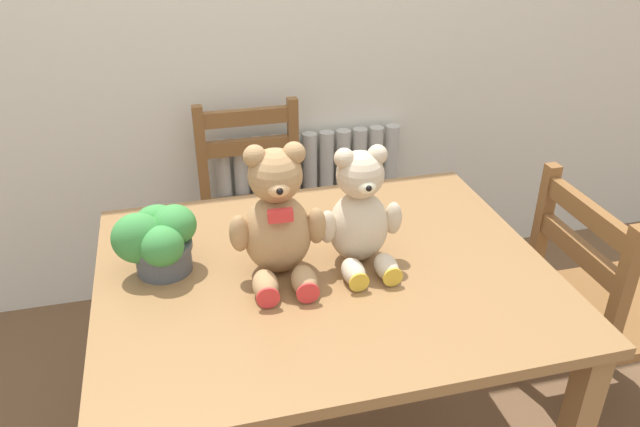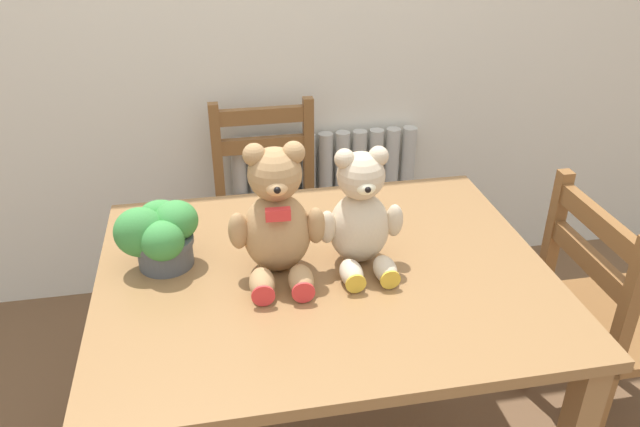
# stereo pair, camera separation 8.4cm
# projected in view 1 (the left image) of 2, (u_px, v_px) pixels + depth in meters

# --- Properties ---
(radiator) EXTENTS (0.79, 0.10, 0.69)m
(radiator) POSITION_uv_depth(u_px,v_px,m) (310.00, 215.00, 2.72)
(radiator) COLOR beige
(radiator) RESTS_ON ground_plane
(dining_table) EXTENTS (1.13, 0.91, 0.75)m
(dining_table) POSITION_uv_depth(u_px,v_px,m) (325.00, 303.00, 1.63)
(dining_table) COLOR olive
(dining_table) RESTS_ON ground_plane
(wooden_chair_behind) EXTENTS (0.40, 0.39, 0.87)m
(wooden_chair_behind) POSITION_uv_depth(u_px,v_px,m) (256.00, 215.00, 2.44)
(wooden_chair_behind) COLOR brown
(wooden_chair_behind) RESTS_ON ground_plane
(wooden_chair_side) EXTENTS (0.39, 0.43, 0.85)m
(wooden_chair_side) POSITION_uv_depth(u_px,v_px,m) (601.00, 308.00, 1.95)
(wooden_chair_side) COLOR brown
(wooden_chair_side) RESTS_ON ground_plane
(teddy_bear_left) EXTENTS (0.24, 0.24, 0.34)m
(teddy_bear_left) POSITION_uv_depth(u_px,v_px,m) (278.00, 221.00, 1.50)
(teddy_bear_left) COLOR tan
(teddy_bear_left) RESTS_ON dining_table
(teddy_bear_right) EXTENTS (0.22, 0.21, 0.31)m
(teddy_bear_right) POSITION_uv_depth(u_px,v_px,m) (360.00, 215.00, 1.55)
(teddy_bear_right) COLOR beige
(teddy_bear_right) RESTS_ON dining_table
(potted_plant) EXTENTS (0.21, 0.18, 0.17)m
(potted_plant) POSITION_uv_depth(u_px,v_px,m) (158.00, 240.00, 1.53)
(potted_plant) COLOR #4C5156
(potted_plant) RESTS_ON dining_table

